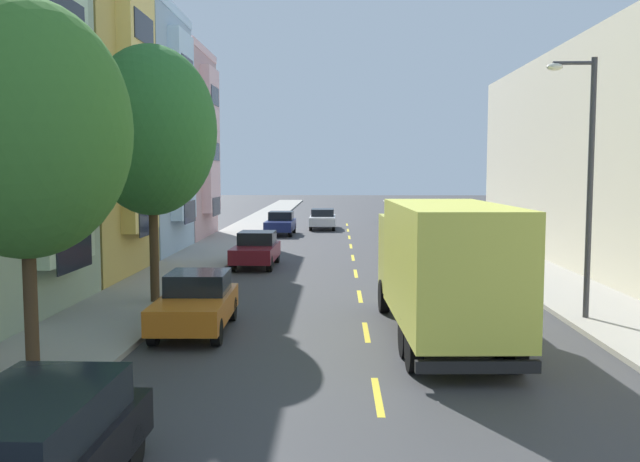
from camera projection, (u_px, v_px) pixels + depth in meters
name	position (u px, v px, depth m)	size (l,w,h in m)	color
ground_plane	(352.00, 250.00, 35.46)	(160.00, 160.00, 0.00)	#38383A
sidewalk_left	(210.00, 253.00, 33.64)	(3.20, 120.00, 0.14)	#A39E93
sidewalk_right	(497.00, 254.00, 33.28)	(3.20, 120.00, 0.14)	#A39E93
lane_centerline_dashes	(354.00, 265.00, 29.98)	(0.14, 47.20, 0.01)	yellow
townhouse_fourth_powder_blue	(52.00, 136.00, 33.71)	(13.36, 7.27, 12.19)	#9EB7CC
townhouse_fifth_rose	(95.00, 148.00, 41.20)	(14.47, 7.27, 11.52)	#CC9E9E
street_tree_nearest	(24.00, 129.00, 12.18)	(3.82, 3.82, 7.13)	#47331E
street_tree_second	(152.00, 131.00, 20.53)	(3.95, 3.95, 7.82)	#47331E
street_lamp	(585.00, 169.00, 18.31)	(1.35, 0.28, 7.05)	#38383D
delivery_box_truck	(442.00, 263.00, 16.51)	(2.66, 8.15, 3.40)	#D8D84C
parked_hatchback_navy	(281.00, 223.00, 44.06)	(1.82, 4.03, 1.50)	navy
parked_wagon_black	(22.00, 460.00, 7.91)	(1.89, 4.72, 1.50)	black
parked_hatchback_orange	(196.00, 302.00, 17.58)	(1.84, 4.04, 1.50)	orange
parked_hatchback_burgundy	(256.00, 249.00, 29.45)	(1.83, 4.04, 1.50)	maroon
parked_wagon_forest	(402.00, 213.00, 54.12)	(1.87, 4.72, 1.50)	#194C28
moving_white_sedan	(323.00, 218.00, 48.50)	(1.80, 4.50, 1.43)	silver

